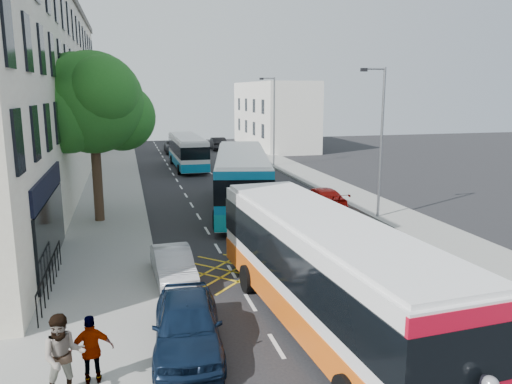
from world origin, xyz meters
TOP-DOWN VIEW (x-y plane):
  - ground at (0.00, 0.00)m, footprint 120.00×120.00m
  - pavement_left at (-8.50, 15.00)m, footprint 5.00×70.00m
  - pavement_right at (7.50, 15.00)m, footprint 3.00×70.00m
  - terrace_main at (-14.00, 24.49)m, footprint 8.30×45.00m
  - terrace_far at (-14.00, 55.00)m, footprint 8.00×20.00m
  - building_right at (11.00, 48.00)m, footprint 6.00×18.00m
  - street_tree at (-8.51, 14.97)m, footprint 6.30×5.70m
  - lamp_near at (6.20, 12.00)m, footprint 1.45×0.15m
  - lamp_far at (6.20, 32.00)m, footprint 1.45×0.15m
  - railings at (-9.70, 5.30)m, footprint 0.08×5.60m
  - bus_near at (-1.52, 0.73)m, footprint 3.53×12.09m
  - bus_mid at (-0.49, 15.88)m, footprint 5.37×12.70m
  - bus_far at (-1.56, 33.22)m, footprint 2.66×10.43m
  - parked_car_blue at (-5.60, 0.40)m, footprint 2.24×4.65m
  - parked_car_silver at (-5.50, 5.49)m, footprint 1.52×3.91m
  - red_hatchback at (4.18, 15.03)m, footprint 1.99×4.55m
  - distant_car_grey at (-1.46, 45.11)m, footprint 2.48×5.30m
  - distant_car_silver at (4.22, 39.85)m, footprint 1.60×3.78m
  - distant_car_dark at (3.70, 46.89)m, footprint 1.59×4.55m
  - pedestrian_near at (-8.54, -1.24)m, footprint 1.06×0.88m
  - pedestrian_far at (-7.97, -0.80)m, footprint 1.01×0.45m

SIDE VIEW (x-z plane):
  - ground at x=0.00m, z-range 0.00..0.00m
  - pavement_left at x=-8.50m, z-range 0.00..0.15m
  - pavement_right at x=7.50m, z-range 0.00..0.15m
  - parked_car_silver at x=-5.50m, z-range 0.00..1.27m
  - distant_car_silver at x=4.22m, z-range 0.00..1.28m
  - red_hatchback at x=4.18m, z-range 0.00..1.30m
  - railings at x=-9.70m, z-range 0.15..1.29m
  - distant_car_grey at x=-1.46m, z-range 0.00..1.47m
  - distant_car_dark at x=3.70m, z-range 0.00..1.50m
  - parked_car_blue at x=-5.60m, z-range 0.00..1.53m
  - pedestrian_far at x=-7.97m, z-range 0.15..1.84m
  - pedestrian_near at x=-8.54m, z-range 0.15..2.13m
  - bus_far at x=-1.56m, z-range 0.08..3.00m
  - bus_near at x=-1.52m, z-range 0.09..3.45m
  - bus_mid at x=-0.49m, z-range 0.09..3.57m
  - building_right at x=11.00m, z-range 0.00..8.00m
  - lamp_near at x=6.20m, z-range 0.62..8.62m
  - lamp_far at x=6.20m, z-range 0.62..8.62m
  - terrace_far at x=-14.00m, z-range 0.00..10.00m
  - street_tree at x=-8.51m, z-range 1.89..10.69m
  - terrace_main at x=-14.00m, z-range 0.01..13.51m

